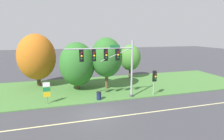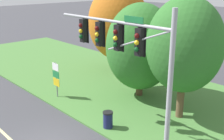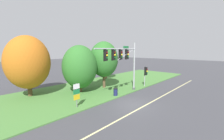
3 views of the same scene
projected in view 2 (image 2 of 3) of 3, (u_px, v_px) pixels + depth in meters
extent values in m
cube|color=#477A38|center=(153.00, 98.00, 19.32)|extent=(48.00, 11.50, 0.10)
cylinder|color=#9EA0A5|center=(170.00, 91.00, 11.56)|extent=(0.22, 0.22, 6.71)
cylinder|color=#9EA0A5|center=(109.00, 21.00, 13.41)|extent=(7.48, 0.14, 0.14)
cylinder|color=#9EA0A5|center=(137.00, 41.00, 12.32)|extent=(3.77, 0.08, 1.47)
cube|color=black|center=(139.00, 42.00, 12.23)|extent=(0.34, 0.28, 1.22)
cube|color=black|center=(142.00, 42.00, 12.34)|extent=(0.46, 0.04, 1.34)
sphere|color=#4C0C0C|center=(137.00, 36.00, 12.02)|extent=(0.22, 0.22, 0.22)
sphere|color=yellow|center=(137.00, 43.00, 12.12)|extent=(0.22, 0.22, 0.22)
sphere|color=#0C4219|center=(137.00, 49.00, 12.21)|extent=(0.22, 0.22, 0.22)
cube|color=black|center=(118.00, 38.00, 13.16)|extent=(0.34, 0.28, 1.22)
cube|color=black|center=(121.00, 37.00, 13.27)|extent=(0.46, 0.04, 1.34)
sphere|color=#4C0C0C|center=(115.00, 32.00, 12.95)|extent=(0.22, 0.22, 0.22)
sphere|color=yellow|center=(115.00, 38.00, 13.05)|extent=(0.22, 0.22, 0.22)
sphere|color=#0C4219|center=(115.00, 45.00, 13.14)|extent=(0.22, 0.22, 0.22)
cube|color=black|center=(100.00, 34.00, 14.09)|extent=(0.34, 0.28, 1.22)
cube|color=black|center=(102.00, 34.00, 14.20)|extent=(0.46, 0.04, 1.34)
sphere|color=#4C0C0C|center=(97.00, 28.00, 13.89)|extent=(0.22, 0.22, 0.22)
sphere|color=yellow|center=(97.00, 34.00, 13.98)|extent=(0.22, 0.22, 0.22)
sphere|color=#0C4219|center=(97.00, 40.00, 14.07)|extent=(0.22, 0.22, 0.22)
cube|color=black|center=(83.00, 31.00, 15.02)|extent=(0.34, 0.28, 1.22)
cube|color=black|center=(86.00, 30.00, 15.13)|extent=(0.46, 0.04, 1.34)
sphere|color=#4C0C0C|center=(81.00, 25.00, 14.82)|extent=(0.22, 0.22, 0.22)
sphere|color=yellow|center=(81.00, 31.00, 14.91)|extent=(0.22, 0.22, 0.22)
sphere|color=#0C4219|center=(81.00, 37.00, 15.00)|extent=(0.22, 0.22, 0.22)
cube|color=#196B33|center=(134.00, 20.00, 12.14)|extent=(1.10, 0.04, 0.28)
cylinder|color=slate|center=(57.00, 80.00, 19.11)|extent=(0.08, 0.08, 2.46)
cube|color=white|center=(55.00, 67.00, 18.81)|extent=(0.72, 0.03, 0.50)
cube|color=#197238|center=(56.00, 74.00, 18.97)|extent=(0.75, 0.03, 0.46)
cube|color=gold|center=(56.00, 82.00, 19.14)|extent=(0.71, 0.03, 0.54)
cylinder|color=#4C3823|center=(118.00, 54.00, 25.14)|extent=(0.52, 0.52, 2.79)
ellipsoid|color=#B76019|center=(118.00, 23.00, 24.28)|extent=(5.20, 5.20, 6.50)
cylinder|color=#4C3823|center=(139.00, 80.00, 19.48)|extent=(0.47, 0.47, 2.16)
ellipsoid|color=#2D6B28|center=(141.00, 47.00, 18.76)|extent=(4.67, 4.67, 5.84)
cylinder|color=brown|center=(181.00, 92.00, 16.16)|extent=(0.43, 0.43, 3.14)
ellipsoid|color=#2D6B28|center=(185.00, 45.00, 15.33)|extent=(4.25, 4.25, 5.32)
cylinder|color=#191E4C|center=(108.00, 120.00, 15.26)|extent=(0.52, 0.52, 0.85)
cylinder|color=black|center=(108.00, 113.00, 15.12)|extent=(0.56, 0.56, 0.08)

